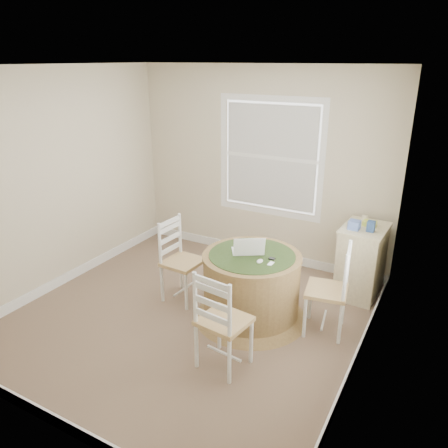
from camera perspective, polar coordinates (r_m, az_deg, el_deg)
The scene contains 14 objects.
room at distance 4.41m, azimuth -2.07°, elevation 2.88°, with size 3.64×3.64×2.64m.
round_table at distance 4.71m, azimuth 3.59°, elevation -7.78°, with size 1.22×1.22×0.75m.
chair_left at distance 5.04m, azimuth -5.39°, elevation -4.93°, with size 0.42×0.40×0.95m, color white, non-canonical shape.
chair_near at distance 3.98m, azimuth 0.00°, elevation -12.47°, with size 0.42×0.40×0.95m, color white, non-canonical shape.
chair_right at distance 4.56m, azimuth 13.25°, elevation -8.38°, with size 0.42×0.40×0.95m, color white, non-canonical shape.
laptop at distance 4.58m, azimuth 3.15°, elevation -3.45°, with size 0.43×0.41×0.23m.
mouse at distance 4.41m, azimuth 4.70°, elevation -4.86°, with size 0.06×0.09×0.03m, color white.
phone at distance 4.37m, azimuth 6.13°, elevation -5.24°, with size 0.04×0.09×0.02m, color #B7BABF.
keys at distance 4.47m, azimuth 6.27°, elevation -4.58°, with size 0.06×0.05×0.03m, color black.
corner_chest at distance 5.38m, azimuth 17.46°, elevation -4.64°, with size 0.52×0.66×0.86m.
tissue_box at distance 5.09m, azimuth 16.48°, elevation -0.14°, with size 0.12×0.12×0.10m, color #6081DB.
box_yellow at distance 5.26m, azimuth 18.54°, elevation 0.09°, with size 0.15×0.10×0.06m, color #D6E450.
box_blue at distance 5.07m, azimuth 18.71°, elevation -0.36°, with size 0.08×0.08×0.12m, color #2D4F89.
cup_cream at distance 5.35m, azimuth 17.87°, elevation 0.68°, with size 0.07×0.07×0.09m, color beige.
Camera 1 is at (2.33, -3.43, 2.66)m, focal length 35.00 mm.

